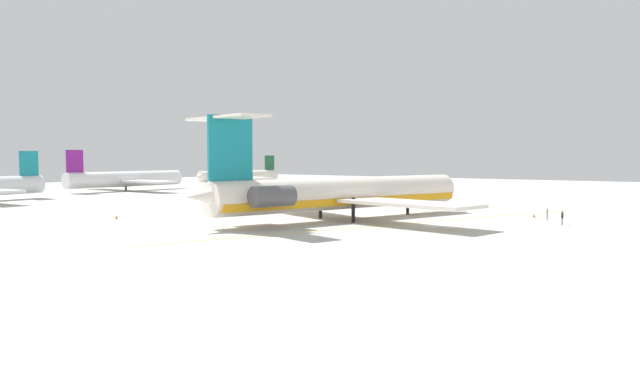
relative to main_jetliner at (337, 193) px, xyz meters
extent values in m
plane|color=#B7B5AD|center=(2.88, -13.57, -3.70)|extent=(312.74, 312.74, 0.00)
cylinder|color=silver|center=(1.25, -0.38, -0.06)|extent=(40.47, 16.05, 4.37)
cone|color=silver|center=(20.86, -6.31, -0.06)|extent=(5.57, 5.33, 4.19)
cone|color=silver|center=(-18.35, 5.55, 0.34)|extent=(7.17, 5.40, 3.71)
cube|color=orange|center=(1.25, -0.38, -1.04)|extent=(39.63, 15.87, 0.96)
cube|color=silver|center=(5.39, 10.16, -0.82)|extent=(13.36, 19.43, 0.44)
cube|color=silver|center=(-1.15, -11.45, -0.82)|extent=(10.13, 19.16, 0.44)
cylinder|color=#515156|center=(-11.24, 7.07, 0.27)|extent=(5.96, 4.01, 2.53)
cube|color=silver|center=(-11.46, 6.34, 0.27)|extent=(3.54, 2.28, 0.52)
cylinder|color=#515156|center=(-13.27, 0.34, 0.27)|extent=(5.96, 4.01, 2.53)
cube|color=silver|center=(-13.05, 1.07, 0.27)|extent=(3.54, 2.28, 0.52)
cube|color=teal|center=(-15.74, 4.76, 6.00)|extent=(5.79, 2.13, 7.74)
cube|color=silver|center=(-15.16, 8.25, 9.56)|extent=(5.77, 7.29, 0.31)
cube|color=silver|center=(-17.19, 1.54, 9.56)|extent=(5.77, 7.29, 0.31)
cylinder|color=black|center=(13.23, -4.00, -2.04)|extent=(0.48, 0.48, 3.31)
cylinder|color=black|center=(0.96, 3.36, -2.04)|extent=(0.48, 0.48, 3.31)
cylinder|color=black|center=(-1.07, -3.33, -2.04)|extent=(0.48, 0.48, 3.31)
cube|color=teal|center=(0.25, 75.54, 3.52)|extent=(4.04, 0.47, 5.04)
cylinder|color=white|center=(29.30, 82.16, -0.74)|extent=(32.22, 5.81, 3.83)
cone|color=white|center=(45.29, 81.17, -0.74)|extent=(3.35, 3.83, 3.64)
cube|color=white|center=(29.87, 91.37, -1.12)|extent=(6.47, 14.95, 0.46)
cube|color=white|center=(28.73, 72.95, -1.12)|extent=(6.47, 14.95, 0.46)
cube|color=#7A197F|center=(15.74, 83.00, 3.79)|extent=(4.20, 0.64, 5.22)
cylinder|color=black|center=(29.30, 82.16, -2.41)|extent=(0.46, 0.46, 2.58)
cylinder|color=silver|center=(72.11, 83.24, -1.12)|extent=(28.04, 9.05, 3.34)
cone|color=silver|center=(58.44, 86.13, -1.12)|extent=(3.33, 3.67, 3.18)
cube|color=silver|center=(70.45, 75.36, -1.45)|extent=(7.40, 13.49, 0.40)
cube|color=silver|center=(73.78, 91.12, -1.45)|extent=(7.40, 13.49, 0.40)
cube|color=#195133|center=(83.71, 80.79, 2.83)|extent=(3.64, 1.08, 4.56)
cylinder|color=black|center=(72.11, 83.24, -2.57)|extent=(0.40, 0.40, 2.25)
cylinder|color=black|center=(29.98, 11.18, -3.31)|extent=(0.10, 0.10, 0.78)
cylinder|color=black|center=(30.11, 11.24, -3.31)|extent=(0.10, 0.10, 0.78)
cylinder|color=#262628|center=(30.05, 11.21, -2.61)|extent=(0.26, 0.26, 0.62)
sphere|color=#DBB28E|center=(30.05, 11.21, -2.17)|extent=(0.24, 0.24, 0.24)
cylinder|color=#262628|center=(29.89, 11.14, -2.57)|extent=(0.07, 0.07, 0.53)
cylinder|color=#262628|center=(30.21, 11.28, -2.57)|extent=(0.07, 0.07, 0.53)
cylinder|color=black|center=(15.95, -23.61, -3.29)|extent=(0.10, 0.10, 0.82)
cylinder|color=black|center=(16.09, -23.56, -3.29)|extent=(0.10, 0.10, 0.82)
cylinder|color=gray|center=(16.02, -23.58, -2.56)|extent=(0.27, 0.27, 0.65)
sphere|color=tan|center=(16.02, -23.58, -2.11)|extent=(0.26, 0.26, 0.26)
cylinder|color=gray|center=(15.85, -23.65, -2.53)|extent=(0.08, 0.08, 0.55)
cylinder|color=gray|center=(16.19, -23.52, -2.53)|extent=(0.08, 0.08, 0.55)
cylinder|color=black|center=(11.33, -26.70, -3.26)|extent=(0.11, 0.11, 0.87)
cylinder|color=black|center=(11.48, -26.65, -3.26)|extent=(0.11, 0.11, 0.87)
cylinder|color=#262628|center=(11.41, -26.68, -2.48)|extent=(0.29, 0.29, 0.69)
sphere|color=#8C6647|center=(11.41, -26.68, -2.00)|extent=(0.27, 0.27, 0.27)
cylinder|color=#262628|center=(11.22, -26.73, -2.45)|extent=(0.08, 0.08, 0.59)
cylinder|color=#262628|center=(11.59, -26.62, -2.45)|extent=(0.08, 0.08, 0.59)
cone|color=#EA590F|center=(31.50, 13.53, -3.42)|extent=(0.40, 0.40, 0.55)
cone|color=#EA590F|center=(19.49, -20.85, -3.42)|extent=(0.40, 0.40, 0.55)
cone|color=#EA590F|center=(-15.96, 26.14, -3.42)|extent=(0.40, 0.40, 0.55)
cube|color=gold|center=(1.25, -9.48, -3.69)|extent=(67.08, 25.00, 0.01)
camera|label=1|loc=(-70.93, -46.77, 5.10)|focal=35.27mm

